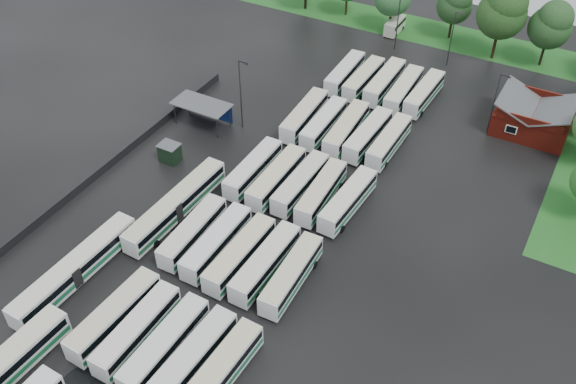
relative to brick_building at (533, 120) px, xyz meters
The scene contains 43 objects.
ground 49.08m from the brick_building, 119.30° to the right, with size 160.00×160.00×0.00m, color black.
brick_building is the anchor object (origin of this frame).
wash_shed 46.14m from the brick_building, 153.27° to the right, with size 8.20×4.20×3.58m.
utility_hut 50.26m from the brick_building, 143.11° to the right, with size 2.70×2.20×2.62m.
grass_strip_north 31.19m from the brick_building, 134.96° to the left, with size 80.00×10.00×0.01m, color #1F631F.
west_fence 57.83m from the brick_building, 143.04° to the right, with size 0.10×50.00×1.20m, color #2D2D30.
bus_r1c0 61.72m from the brick_building, 117.35° to the right, with size 2.92×11.48×3.17m.
bus_r1c1 60.63m from the brick_building, 114.66° to the right, with size 2.38×11.07×3.08m.
bus_r1c2 59.37m from the brick_building, 111.58° to the right, with size 2.56×11.36×3.15m.
bus_r1c3 58.32m from the brick_building, 108.64° to the right, with size 2.90×11.48×3.17m.
bus_r1c4 57.41m from the brick_building, 105.77° to the right, with size 2.78×11.31×3.13m.
bus_r2c0 50.18m from the brick_building, 124.69° to the right, with size 2.61×10.96×3.04m.
bus_r2c1 48.47m from the brick_building, 121.36° to the right, with size 2.43×11.20×3.11m.
bus_r2c2 47.12m from the brick_building, 117.77° to the right, with size 2.61×11.28×3.13m.
bus_r2c3 45.51m from the brick_building, 114.47° to the right, with size 2.58×11.29×3.13m.
bus_r2c4 44.34m from the brick_building, 110.62° to the right, with size 2.71×10.99×3.04m.
bus_r3c0 40.07m from the brick_building, 135.43° to the right, with size 2.38×11.00×3.06m.
bus_r3c1 37.79m from the brick_building, 131.49° to the right, with size 2.44×11.31×3.15m.
bus_r3c2 35.34m from the brick_building, 128.30° to the right, with size 2.50×11.04×3.06m.
bus_r3c3 33.77m from the brick_building, 124.12° to the right, with size 2.82×10.96×3.02m.
bus_r3c4 31.79m from the brick_building, 119.03° to the right, with size 2.88×11.13×3.07m.
bus_r4c0 31.87m from the brick_building, 153.24° to the right, with size 2.98×11.49×3.17m.
bus_r4c1 29.20m from the brick_building, 149.83° to the right, with size 2.55×10.96×3.04m.
bus_r4c2 26.24m from the brick_building, 146.50° to the right, with size 3.00×11.56×3.19m.
bus_r4c3 23.57m from the brick_building, 142.78° to the right, with size 2.69×11.12×3.08m.
bus_r4c4 21.16m from the brick_building, 137.90° to the right, with size 2.38×10.86×3.02m.
bus_r5c0 28.56m from the brick_building, behind, with size 2.66×10.99×3.04m.
bus_r5c1 25.32m from the brick_building, behind, with size 2.45×10.88×3.02m.
bus_r5c2 22.06m from the brick_building, behind, with size 2.53×11.47×3.19m.
bus_r5c3 18.76m from the brick_building, behind, with size 2.72×11.36×3.14m.
bus_r5c4 15.74m from the brick_building, behind, with size 2.66×11.05×3.06m.
artic_bus_west_b 50.67m from the brick_building, 130.53° to the right, with size 2.90×16.77×3.10m.
artic_bus_west_c 63.37m from the brick_building, 124.77° to the right, with size 2.91×16.79×3.10m.
minibus 33.89m from the brick_building, 146.02° to the left, with size 2.10×5.47×2.39m.
tree_north_3 29.01m from the brick_building, 130.97° to the left, with size 6.02×6.02×9.97m.
tree_north_4 21.84m from the brick_building, 119.47° to the left, with size 7.95×7.95×13.17m.
tree_north_5 20.53m from the brick_building, 98.18° to the left, with size 6.77×6.77×11.21m.
lamp_post_ne 6.85m from the brick_building, 149.88° to the right, with size 1.42×0.28×9.24m.
lamp_post_nw 40.79m from the brick_building, 152.36° to the right, with size 1.64×0.32×10.65m.
lamp_post_back_w 29.09m from the brick_building, 152.62° to the left, with size 1.56×0.30×10.11m.
lamp_post_back_e 20.60m from the brick_building, 142.55° to the left, with size 1.43×0.28×9.30m.
puddle_2 49.24m from the brick_building, 129.50° to the right, with size 6.52×6.52×0.01m, color black.
puddle_3 46.69m from the brick_building, 114.10° to the right, with size 4.60×4.60×0.01m, color black.
Camera 1 is at (30.26, -38.90, 52.46)m, focal length 40.00 mm.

